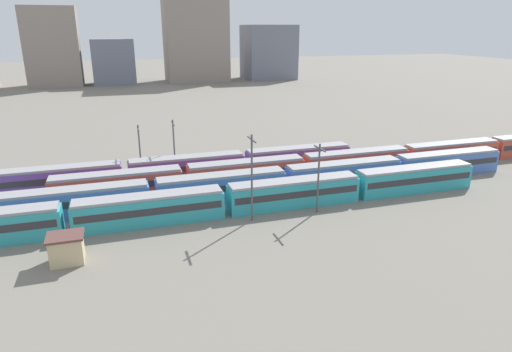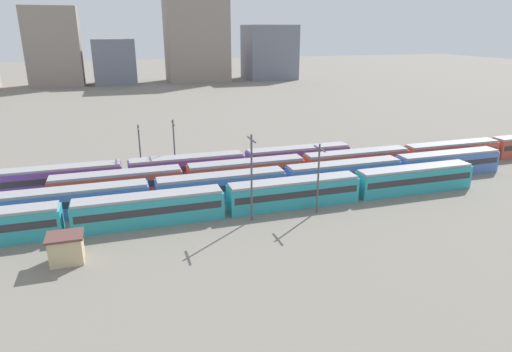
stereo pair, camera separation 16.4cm
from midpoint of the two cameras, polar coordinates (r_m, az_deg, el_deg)
The scene contains 14 objects.
ground_plane at distance 63.72m, azimuth -19.29°, elevation -3.63°, with size 600.00×600.00×0.00m, color slate.
train_track_0 at distance 57.02m, azimuth -4.03°, elevation -3.13°, with size 74.70×3.06×3.75m.
train_track_1 at distance 64.57m, azimuth 3.71°, elevation -0.50°, with size 74.70×3.06×3.75m.
train_track_2 at distance 75.18m, azimuth 12.65°, elevation 1.83°, with size 93.60×3.06×3.75m.
train_track_3 at distance 71.08m, azimuth -8.87°, elevation 1.10°, with size 55.80×3.06×3.75m.
catenary_pole_0 at distance 56.95m, azimuth 7.93°, elevation 0.16°, with size 0.24×3.20×9.18m.
catenary_pole_1 at distance 73.06m, azimuth -10.53°, elevation 4.05°, with size 0.24×3.20×9.04m.
catenary_pole_2 at distance 53.62m, azimuth -0.63°, elevation 0.22°, with size 0.24×3.20×10.98m.
catenary_pole_3 at distance 72.47m, azimuth -14.74°, elevation 3.44°, with size 0.24×3.20×8.58m.
signal_hut at distance 49.66m, azimuth -23.19°, elevation -8.52°, with size 3.60×3.00×3.04m.
distant_building_1 at distance 204.71m, azimuth -24.62°, elevation 14.80°, with size 20.57×15.24×31.12m, color gray.
distant_building_2 at distance 203.86m, azimuth -17.81°, elevation 13.78°, with size 17.05×15.18×18.57m, color slate.
distant_building_3 at distance 206.70m, azimuth -7.80°, elevation 17.34°, with size 26.48×19.59×38.96m, color gray.
distant_building_4 at distance 215.60m, azimuth 1.57°, elevation 15.58°, with size 22.31×20.02×24.24m, color slate.
Camera 1 is at (3.07, -51.60, 22.80)m, focal length 31.22 mm.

